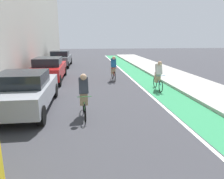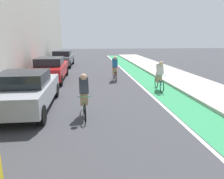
{
  "view_description": "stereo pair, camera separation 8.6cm",
  "coord_description": "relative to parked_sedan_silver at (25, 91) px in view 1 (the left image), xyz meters",
  "views": [
    {
      "loc": [
        -0.73,
        2.56,
        2.8
      ],
      "look_at": [
        0.11,
        9.06,
        1.17
      ],
      "focal_mm": 33.74,
      "sensor_mm": 36.0,
      "label": 1
    },
    {
      "loc": [
        -0.65,
        2.55,
        2.8
      ],
      "look_at": [
        0.11,
        9.06,
        1.17
      ],
      "focal_mm": 33.74,
      "sensor_mm": 36.0,
      "label": 2
    }
  ],
  "objects": [
    {
      "name": "ground_plane",
      "position": [
        3.09,
        4.03,
        -0.79
      ],
      "size": [
        83.05,
        83.05,
        0.0
      ],
      "primitive_type": "plane",
      "color": "#38383D"
    },
    {
      "name": "bike_lane_paint",
      "position": [
        6.44,
        6.03,
        -0.79
      ],
      "size": [
        1.6,
        37.75,
        0.0
      ],
      "primitive_type": "cube",
      "color": "#2D8451",
      "rests_on": "ground"
    },
    {
      "name": "lane_divider_stripe",
      "position": [
        5.54,
        6.03,
        -0.79
      ],
      "size": [
        0.12,
        37.75,
        0.0
      ],
      "primitive_type": "cube",
      "color": "white",
      "rests_on": "ground"
    },
    {
      "name": "sidewalk_right",
      "position": [
        8.72,
        6.03,
        -0.72
      ],
      "size": [
        2.96,
        37.75,
        0.14
      ],
      "primitive_type": "cube",
      "color": "#A8A59E",
      "rests_on": "ground"
    },
    {
      "name": "parked_sedan_silver",
      "position": [
        0.0,
        0.0,
        0.0
      ],
      "size": [
        2.02,
        4.48,
        1.53
      ],
      "color": "#9EA0A8",
      "rests_on": "ground"
    },
    {
      "name": "parked_sedan_red",
      "position": [
        -0.0,
        5.85,
        0.0
      ],
      "size": [
        1.9,
        4.8,
        1.53
      ],
      "color": "red",
      "rests_on": "ground"
    },
    {
      "name": "parked_sedan_gray",
      "position": [
        -0.0,
        12.98,
        -0.0
      ],
      "size": [
        1.96,
        4.52,
        1.53
      ],
      "color": "#595B60",
      "rests_on": "ground"
    },
    {
      "name": "cyclist_mid",
      "position": [
        2.28,
        -1.0,
        0.06
      ],
      "size": [
        0.48,
        1.69,
        1.6
      ],
      "color": "black",
      "rests_on": "ground"
    },
    {
      "name": "cyclist_trailing",
      "position": [
        6.26,
        2.49,
        0.06
      ],
      "size": [
        0.48,
        1.68,
        1.59
      ],
      "color": "black",
      "rests_on": "ground"
    },
    {
      "name": "cyclist_far",
      "position": [
        4.21,
        5.33,
        0.06
      ],
      "size": [
        0.48,
        1.74,
        1.63
      ],
      "color": "black",
      "rests_on": "ground"
    }
  ]
}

